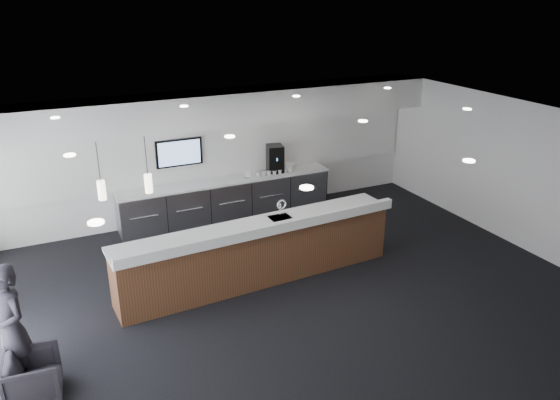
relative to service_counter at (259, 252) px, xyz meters
name	(u,v)px	position (x,y,z in m)	size (l,w,h in m)	color
ground	(298,289)	(0.49, -0.63, -0.57)	(10.00, 10.00, 0.00)	black
ceiling	(300,127)	(0.49, -0.63, 2.43)	(10.00, 8.00, 0.02)	black
back_wall	(220,153)	(0.49, 3.37, 0.93)	(10.00, 0.02, 3.00)	white
right_wall	(514,173)	(5.49, -0.63, 0.93)	(0.02, 8.00, 3.00)	white
soffit_bulkhead	(225,107)	(0.49, 2.92, 2.08)	(10.00, 0.90, 0.70)	white
alcove_panel	(221,149)	(0.49, 3.34, 1.03)	(9.80, 0.06, 1.40)	white
back_credenza	(227,199)	(0.49, 3.01, -0.10)	(5.06, 0.66, 0.95)	gray
wall_tv	(179,153)	(-0.51, 3.27, 1.08)	(1.05, 0.08, 0.62)	black
pendant_left	(143,177)	(-1.91, 0.17, 1.68)	(0.12, 0.12, 0.30)	#FFECC6
pendant_right	(98,183)	(-2.61, 0.17, 1.68)	(0.12, 0.12, 0.30)	#FFECC6
ceiling_can_lights	(300,128)	(0.49, -0.63, 2.40)	(7.00, 5.00, 0.02)	white
service_counter	(259,252)	(0.00, 0.00, 0.00)	(5.36, 1.17, 1.49)	#4D3219
coffee_machine	(275,158)	(1.75, 3.08, 0.70)	(0.45, 0.53, 0.65)	black
info_sign_left	(248,174)	(0.97, 2.91, 0.47)	(0.14, 0.02, 0.19)	white
info_sign_right	(289,167)	(2.03, 2.90, 0.50)	(0.19, 0.02, 0.25)	white
armchair	(33,377)	(-3.91, -1.60, -0.26)	(0.68, 0.70, 0.64)	black
lounge_guest	(11,327)	(-4.08, -1.20, 0.31)	(0.65, 0.43, 1.78)	black
cup_0	(290,170)	(2.06, 2.88, 0.42)	(0.10, 0.10, 0.10)	white
cup_1	(285,171)	(1.92, 2.88, 0.42)	(0.10, 0.10, 0.10)	white
cup_2	(280,172)	(1.78, 2.88, 0.42)	(0.10, 0.10, 0.10)	white
cup_3	(274,172)	(1.64, 2.88, 0.42)	(0.10, 0.10, 0.10)	white
cup_4	(269,173)	(1.50, 2.88, 0.42)	(0.10, 0.10, 0.10)	white
cup_5	(264,174)	(1.36, 2.88, 0.42)	(0.10, 0.10, 0.10)	white
cup_6	(258,175)	(1.22, 2.88, 0.42)	(0.10, 0.10, 0.10)	white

